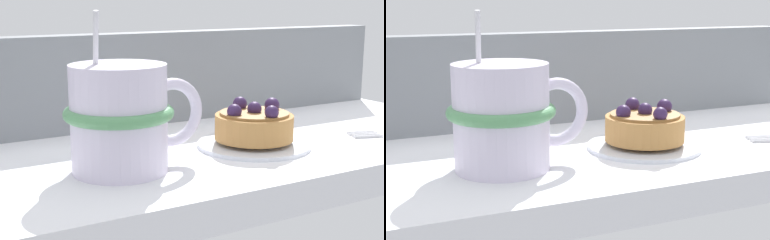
{
  "view_description": "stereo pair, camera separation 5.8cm",
  "coord_description": "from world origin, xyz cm",
  "views": [
    {
      "loc": [
        -34.0,
        -52.88,
        16.25
      ],
      "look_at": [
        -5.4,
        -3.83,
        3.97
      ],
      "focal_mm": 53.74,
      "sensor_mm": 36.0,
      "label": 1
    },
    {
      "loc": [
        -28.85,
        -55.54,
        16.25
      ],
      "look_at": [
        -5.4,
        -3.83,
        3.97
      ],
      "focal_mm": 53.74,
      "sensor_mm": 36.0,
      "label": 2
    }
  ],
  "objects": [
    {
      "name": "dessert_plate",
      "position": [
        2.74,
        -3.37,
        0.41
      ],
      "size": [
        12.42,
        12.42,
        0.87
      ],
      "color": "silver",
      "rests_on": "ground_plane"
    },
    {
      "name": "raspberry_tart",
      "position": [
        2.75,
        -3.36,
        2.52
      ],
      "size": [
        8.6,
        8.6,
        4.31
      ],
      "color": "#B77F42",
      "rests_on": "dessert_plate"
    },
    {
      "name": "ground_plane",
      "position": [
        0.0,
        0.0,
        -1.66
      ],
      "size": [
        71.68,
        30.7,
        3.32
      ],
      "primitive_type": "cube",
      "color": "white"
    },
    {
      "name": "coffee_mug",
      "position": [
        -13.25,
        -4.29,
        5.16
      ],
      "size": [
        14.13,
        10.33,
        15.08
      ],
      "color": "silver",
      "rests_on": "ground_plane"
    },
    {
      "name": "window_rail_back",
      "position": [
        0.0,
        13.6,
        5.87
      ],
      "size": [
        70.25,
        3.5,
        11.73
      ],
      "primitive_type": "cube",
      "color": "gray",
      "rests_on": "ground_plane"
    }
  ]
}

